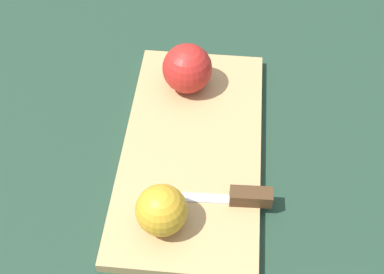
% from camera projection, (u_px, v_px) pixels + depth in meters
% --- Properties ---
extents(ground_plane, '(4.00, 4.00, 0.00)m').
position_uv_depth(ground_plane, '(192.00, 152.00, 0.86)').
color(ground_plane, '#1E3828').
extents(cutting_board, '(0.45, 0.25, 0.02)m').
position_uv_depth(cutting_board, '(192.00, 149.00, 0.86)').
color(cutting_board, tan).
rests_on(cutting_board, ground_plane).
extents(apple_half_left, '(0.08, 0.08, 0.08)m').
position_uv_depth(apple_half_left, '(187.00, 69.00, 0.90)').
color(apple_half_left, red).
rests_on(apple_half_left, cutting_board).
extents(apple_half_right, '(0.07, 0.07, 0.07)m').
position_uv_depth(apple_half_right, '(162.00, 210.00, 0.73)').
color(apple_half_right, gold).
rests_on(apple_half_right, cutting_board).
extents(knife, '(0.03, 0.16, 0.02)m').
position_uv_depth(knife, '(244.00, 197.00, 0.77)').
color(knife, silver).
rests_on(knife, cutting_board).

